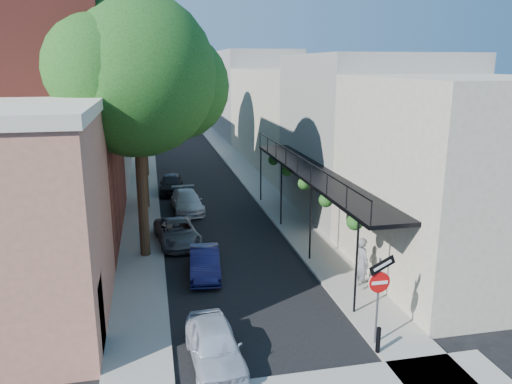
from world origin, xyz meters
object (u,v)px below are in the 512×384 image
pedestrian (362,263)px  sign_post (379,286)px  parked_car_c (177,232)px  oak_near (146,78)px  oak_far (146,67)px  parked_car_a (215,345)px  bollard (378,340)px  oak_mid (146,89)px  parked_car_b (205,263)px  parked_car_d (187,202)px  parked_car_e (172,184)px

pedestrian → sign_post: bearing=154.0°
sign_post → parked_car_c: size_ratio=0.73×
oak_near → oak_far: oak_far is taller
sign_post → parked_car_a: sign_post is taller
bollard → oak_mid: size_ratio=0.08×
oak_near → sign_post: bearing=-54.9°
oak_near → oak_mid: oak_near is taller
sign_post → parked_car_b: bearing=125.3°
oak_mid → parked_car_d: size_ratio=2.49×
bollard → parked_car_e: parked_car_e is taller
parked_car_b → parked_car_c: bearing=107.0°
oak_mid → parked_car_b: 12.78m
parked_car_b → pedestrian: 6.31m
parked_car_b → parked_car_e: 14.12m
parked_car_e → parked_car_d: bearing=-77.7°
oak_far → parked_car_c: 17.62m
parked_car_d → parked_car_e: (-0.70, 4.63, 0.04)m
oak_near → parked_car_b: oak_near is taller
parked_car_d → parked_car_e: parked_car_e is taller
parked_car_a → oak_mid: bearing=92.2°
sign_post → parked_car_d: size_ratio=0.73×
bollard → sign_post: bearing=71.4°
oak_near → oak_mid: bearing=90.4°
parked_car_c → oak_near: bearing=-139.2°
parked_car_b → parked_car_e: (-0.70, 14.10, 0.07)m
bollard → oak_far: (-6.35, 26.77, 7.74)m
parked_car_e → parked_car_a: bearing=-85.5°
parked_car_b → oak_near: bearing=129.3°
bollard → parked_car_b: parked_car_b is taller
parked_car_c → parked_car_d: 5.49m
oak_far → pedestrian: (7.68, -22.47, -7.14)m
bollard → parked_car_b: (-4.40, 6.90, 0.04)m
parked_car_b → parked_car_e: size_ratio=0.92×
bollard → pedestrian: bearing=72.9°
oak_mid → pedestrian: size_ratio=5.09×
parked_car_a → parked_car_e: 20.42m
oak_far → parked_car_e: 9.64m
bollard → parked_car_e: 21.61m
parked_car_c → pedestrian: 9.39m
parked_car_a → parked_car_c: parked_car_a is taller
sign_post → oak_mid: size_ratio=0.29×
bollard → parked_car_c: 12.16m
pedestrian → parked_car_c: bearing=35.7°
sign_post → parked_car_b: (-4.56, 6.43, -1.47)m
oak_near → parked_car_a: bearing=-80.4°
sign_post → oak_near: 12.77m
parked_car_b → parked_car_e: bearing=97.6°
parked_car_e → pedestrian: size_ratio=1.86×
oak_far → parked_car_c: bearing=-86.1°
oak_near → pedestrian: oak_near is taller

